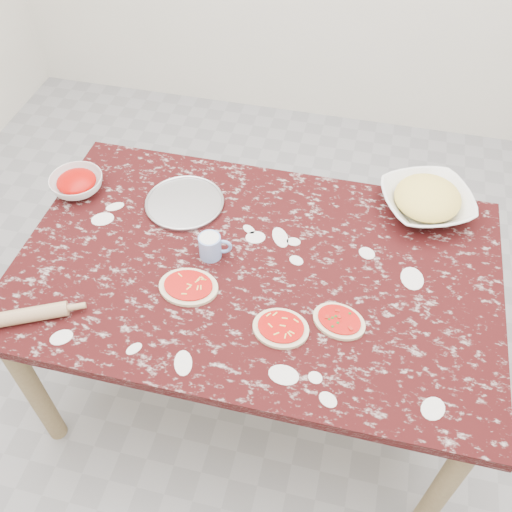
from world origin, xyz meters
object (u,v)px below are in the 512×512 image
(worktable, at_px, (256,282))
(cheese_bowl, at_px, (426,202))
(sauce_bowl, at_px, (77,184))
(flour_mug, at_px, (211,246))
(rolling_pin, at_px, (28,315))
(pizza_tray, at_px, (185,203))

(worktable, height_order, cheese_bowl, cheese_bowl)
(worktable, xyz_separation_m, sauce_bowl, (-0.74, 0.21, 0.11))
(flour_mug, height_order, rolling_pin, flour_mug)
(pizza_tray, relative_size, flour_mug, 2.54)
(cheese_bowl, bearing_deg, flour_mug, -150.52)
(worktable, distance_m, cheese_bowl, 0.68)
(sauce_bowl, xyz_separation_m, flour_mug, (0.58, -0.20, 0.01))
(cheese_bowl, bearing_deg, sauce_bowl, -171.43)
(pizza_tray, bearing_deg, sauce_bowl, -177.50)
(pizza_tray, xyz_separation_m, flour_mug, (0.17, -0.22, 0.04))
(worktable, height_order, pizza_tray, pizza_tray)
(sauce_bowl, distance_m, flour_mug, 0.61)
(cheese_bowl, height_order, rolling_pin, cheese_bowl)
(cheese_bowl, bearing_deg, worktable, -143.02)
(flour_mug, bearing_deg, cheese_bowl, 29.48)
(sauce_bowl, height_order, rolling_pin, sauce_bowl)
(sauce_bowl, bearing_deg, flour_mug, -18.89)
(cheese_bowl, relative_size, flour_mug, 2.84)
(sauce_bowl, xyz_separation_m, cheese_bowl, (1.27, 0.19, 0.01))
(pizza_tray, height_order, sauce_bowl, sauce_bowl)
(worktable, xyz_separation_m, pizza_tray, (-0.32, 0.23, 0.09))
(worktable, distance_m, sauce_bowl, 0.77)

